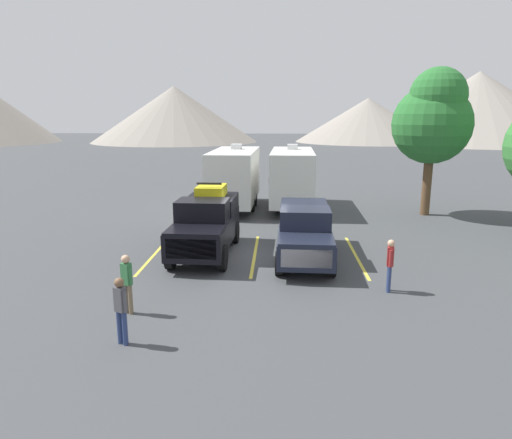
# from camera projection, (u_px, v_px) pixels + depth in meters

# --- Properties ---
(ground_plane) EXTENTS (240.00, 240.00, 0.00)m
(ground_plane) POSITION_uv_depth(u_px,v_px,m) (255.00, 254.00, 18.10)
(ground_plane) COLOR #3F4244
(pickup_truck_a) EXTENTS (2.29, 5.41, 2.73)m
(pickup_truck_a) POSITION_uv_depth(u_px,v_px,m) (206.00, 222.00, 18.04)
(pickup_truck_a) COLOR black
(pickup_truck_a) RESTS_ON ground
(pickup_truck_b) EXTENTS (2.21, 5.77, 2.06)m
(pickup_truck_b) POSITION_uv_depth(u_px,v_px,m) (304.00, 230.00, 17.54)
(pickup_truck_b) COLOR black
(pickup_truck_b) RESTS_ON ground
(lot_stripe_a) EXTENTS (0.12, 5.50, 0.01)m
(lot_stripe_a) POSITION_uv_depth(u_px,v_px,m) (156.00, 253.00, 18.26)
(lot_stripe_a) COLOR gold
(lot_stripe_a) RESTS_ON ground
(lot_stripe_b) EXTENTS (0.12, 5.50, 0.01)m
(lot_stripe_b) POSITION_uv_depth(u_px,v_px,m) (255.00, 255.00, 18.07)
(lot_stripe_b) COLOR gold
(lot_stripe_b) RESTS_ON ground
(lot_stripe_c) EXTENTS (0.12, 5.50, 0.01)m
(lot_stripe_c) POSITION_uv_depth(u_px,v_px,m) (356.00, 256.00, 17.89)
(lot_stripe_c) COLOR gold
(lot_stripe_c) RESTS_ON ground
(camper_trailer_a) EXTENTS (2.65, 7.94, 3.72)m
(camper_trailer_a) POSITION_uv_depth(u_px,v_px,m) (235.00, 176.00, 26.52)
(camper_trailer_a) COLOR silver
(camper_trailer_a) RESTS_ON ground
(camper_trailer_b) EXTENTS (2.58, 7.83, 3.70)m
(camper_trailer_b) POSITION_uv_depth(u_px,v_px,m) (292.00, 176.00, 26.50)
(camper_trailer_b) COLOR silver
(camper_trailer_b) RESTS_ON ground
(person_a) EXTENTS (0.35, 0.29, 1.69)m
(person_a) POSITION_uv_depth(u_px,v_px,m) (121.00, 306.00, 10.81)
(person_a) COLOR navy
(person_a) RESTS_ON ground
(person_b) EXTENTS (0.35, 0.28, 1.70)m
(person_b) POSITION_uv_depth(u_px,v_px,m) (127.00, 280.00, 12.53)
(person_b) COLOR #726047
(person_b) RESTS_ON ground
(person_c) EXTENTS (0.23, 0.37, 1.68)m
(person_c) POSITION_uv_depth(u_px,v_px,m) (390.00, 262.00, 14.11)
(person_c) COLOR navy
(person_c) RESTS_ON ground
(tree_a) EXTENTS (4.17, 4.17, 7.83)m
(tree_a) POSITION_uv_depth(u_px,v_px,m) (433.00, 118.00, 24.07)
(tree_a) COLOR brown
(tree_a) RESTS_ON ground
(mountain_ridge) EXTENTS (145.38, 47.97, 16.81)m
(mountain_ridge) POSITION_uv_depth(u_px,v_px,m) (200.00, 107.00, 89.75)
(mountain_ridge) COLOR gray
(mountain_ridge) RESTS_ON ground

